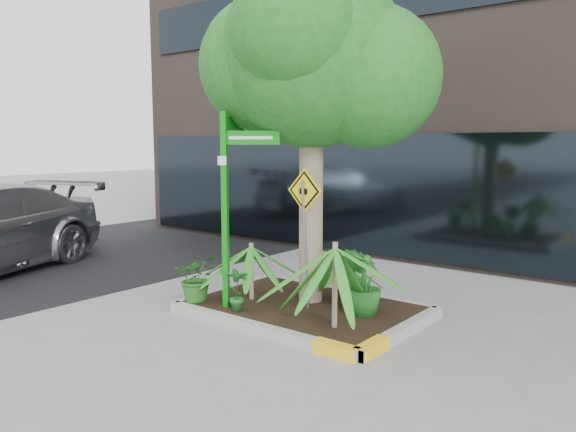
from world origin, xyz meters
The scene contains 13 objects.
ground centered at (0.00, 0.00, 0.00)m, with size 80.00×80.00×0.00m, color gray.
asphalt_road centered at (-6.50, 0.00, 0.01)m, with size 7.00×80.00×0.01m, color black.
planter centered at (0.23, 0.27, 0.10)m, with size 3.35×2.36×0.15m.
tree centered at (0.15, 0.55, 3.74)m, with size 3.42×3.03×5.13m.
palm_front centered at (1.13, -0.28, 1.18)m, with size 1.24×1.24×1.38m.
palm_left centered at (-0.59, 0.03, 0.95)m, with size 0.97×0.97×1.08m.
palm_back centered at (0.52, 0.96, 0.74)m, with size 0.71×0.71×0.79m.
shrub_a centered at (-1.15, -0.55, 0.51)m, with size 0.66×0.66×0.73m, color #215E1B.
shrub_b centered at (1.14, 0.41, 0.60)m, with size 0.50×0.50×0.89m, color #1D621E.
shrub_c centered at (-0.33, -0.55, 0.47)m, with size 0.34×0.34×0.64m, color #1D6022.
shrub_d centered at (0.78, 0.79, 0.57)m, with size 0.46×0.46×0.84m, color #216A1E.
street_sign_post centered at (-0.57, -0.43, 1.82)m, with size 1.08×0.82×2.94m.
cattle_sign centered at (0.37, 0.09, 1.51)m, with size 0.62×0.18×2.01m.
Camera 1 is at (5.00, -6.13, 2.49)m, focal length 35.00 mm.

